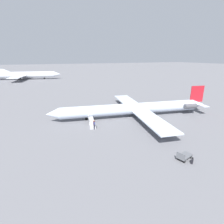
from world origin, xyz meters
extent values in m
plane|color=slate|center=(0.00, 0.00, 0.00)|extent=(600.00, 600.00, 0.00)
cylinder|color=silver|center=(0.00, 0.00, 1.80)|extent=(29.45, 7.69, 2.33)
cone|color=silver|center=(15.77, -2.94, 1.80)|extent=(2.94, 2.71, 2.28)
cone|color=silver|center=(-16.00, 2.98, 1.80)|extent=(3.39, 2.80, 2.28)
cube|color=red|center=(-15.41, 2.87, 4.25)|extent=(3.24, 0.78, 3.73)
cube|color=silver|center=(-15.73, 2.93, 2.04)|extent=(2.57, 6.67, 0.12)
cube|color=silver|center=(-0.10, 7.51, 1.63)|extent=(5.93, 12.87, 0.23)
cube|color=silver|center=(-2.80, -6.97, 1.63)|extent=(5.93, 12.87, 0.23)
cylinder|color=#4C4C51|center=(-12.57, 4.00, 1.98)|extent=(2.94, 1.54, 1.05)
cylinder|color=#4C4C51|center=(-13.16, 0.79, 1.98)|extent=(2.94, 1.54, 1.05)
cylinder|color=black|center=(9.43, -1.76, 0.29)|extent=(0.59, 0.25, 0.58)
cylinder|color=#4C4C51|center=(9.43, -1.76, 0.67)|extent=(0.10, 0.10, 0.18)
cylinder|color=black|center=(-2.71, 1.57, 0.29)|extent=(0.59, 0.25, 0.58)
cylinder|color=#4C4C51|center=(-2.71, 1.57, 0.67)|extent=(0.10, 0.10, 0.18)
cylinder|color=black|center=(-3.09, -0.49, 0.29)|extent=(0.59, 0.25, 0.58)
cylinder|color=#4C4C51|center=(-3.09, -0.49, 0.67)|extent=(0.10, 0.10, 0.18)
cone|color=silver|center=(34.31, -105.27, 2.83)|extent=(4.76, 4.45, 3.57)
cylinder|color=silver|center=(22.82, -80.10, 2.63)|extent=(31.44, 10.64, 3.40)
cone|color=silver|center=(5.68, -75.99, 2.63)|extent=(4.41, 4.11, 3.33)
cube|color=silver|center=(22.42, -88.55, 2.38)|extent=(8.37, 14.14, 0.34)
cube|color=silver|center=(26.29, -72.38, 2.38)|extent=(8.37, 14.14, 0.34)
cylinder|color=black|center=(12.86, -77.71, 0.42)|extent=(0.87, 0.40, 0.84)
cylinder|color=#4C4C51|center=(12.86, -77.71, 0.97)|extent=(0.15, 0.15, 0.26)
cylinder|color=black|center=(25.53, -82.32, 0.42)|extent=(0.87, 0.40, 0.84)
cylinder|color=#4C4C51|center=(25.53, -82.32, 0.97)|extent=(0.15, 0.15, 0.26)
cylinder|color=black|center=(26.24, -79.35, 0.42)|extent=(0.87, 0.40, 0.84)
cylinder|color=#4C4C51|center=(26.24, -79.35, 0.97)|extent=(0.15, 0.15, 0.26)
cube|color=#B2B2B7|center=(9.46, 2.42, 0.25)|extent=(1.41, 1.97, 0.50)
cube|color=#B2B2B7|center=(9.09, 0.46, 0.77)|extent=(1.29, 2.36, 0.66)
cube|color=#B2B2B7|center=(9.54, 0.38, 1.27)|extent=(0.46, 2.19, 0.61)
cube|color=#23232D|center=(9.42, 3.26, 0.42)|extent=(0.25, 0.31, 0.85)
cylinder|color=#4C1E23|center=(9.42, 3.26, 1.18)|extent=(0.36, 0.36, 0.65)
sphere|color=#936B4C|center=(9.42, 3.26, 1.62)|extent=(0.24, 0.24, 0.24)
cube|color=navy|center=(9.47, 3.52, 1.21)|extent=(0.31, 0.23, 0.44)
cube|color=#595B60|center=(1.96, 16.94, 0.44)|extent=(2.42, 1.67, 0.16)
cube|color=#595B60|center=(2.97, 17.23, 0.87)|extent=(0.38, 1.08, 0.70)
cylinder|color=black|center=(2.58, 17.58, 0.18)|extent=(0.38, 0.22, 0.36)
cylinder|color=black|center=(2.82, 16.73, 0.18)|extent=(0.38, 0.22, 0.36)
cylinder|color=black|center=(1.10, 17.15, 0.18)|extent=(0.38, 0.22, 0.36)
cylinder|color=black|center=(1.34, 16.30, 0.18)|extent=(0.38, 0.22, 0.36)
cube|color=black|center=(1.86, 18.04, 0.32)|extent=(0.42, 0.38, 0.64)
cube|color=black|center=(1.86, 18.04, 0.76)|extent=(0.10, 0.12, 0.24)
camera|label=1|loc=(18.10, 30.89, 12.37)|focal=28.00mm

